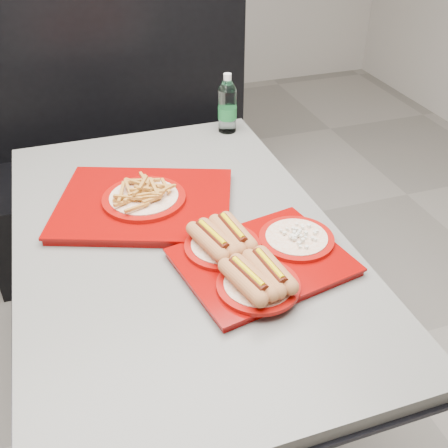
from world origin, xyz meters
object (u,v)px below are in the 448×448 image
object	(u,v)px
tray_near	(256,257)
tray_far	(144,200)
diner_table	(180,277)
water_bottle	(227,107)
booth_bench	(126,165)

from	to	relation	value
tray_near	tray_far	distance (m)	0.43
diner_table	tray_near	xyz separation A→B (m)	(0.16, -0.21, 0.20)
tray_far	tray_near	bearing A→B (deg)	-58.96
diner_table	tray_near	distance (m)	0.33
tray_near	water_bottle	distance (m)	0.84
tray_near	booth_bench	bearing A→B (deg)	97.02
diner_table	tray_far	xyz separation A→B (m)	(-0.06, 0.16, 0.20)
booth_bench	tray_far	xyz separation A→B (m)	(-0.06, -0.94, 0.38)
booth_bench	tray_near	world-z (taller)	booth_bench
water_bottle	tray_near	bearing A→B (deg)	-103.51
tray_near	water_bottle	bearing A→B (deg)	76.49
water_bottle	booth_bench	bearing A→B (deg)	126.15
water_bottle	diner_table	bearing A→B (deg)	-120.47
diner_table	tray_far	size ratio (longest dim) A/B	2.26
tray_far	booth_bench	bearing A→B (deg)	86.25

